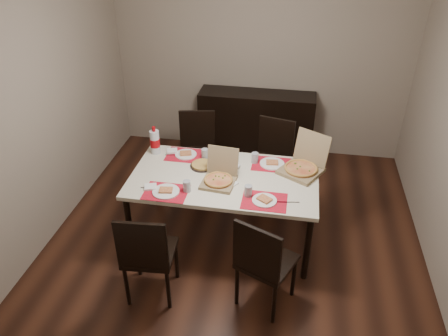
% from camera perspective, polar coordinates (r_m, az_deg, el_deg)
% --- Properties ---
extents(ground, '(3.80, 4.00, 0.02)m').
position_cam_1_polar(ground, '(4.66, 1.45, -9.14)').
color(ground, '#3E1F13').
rests_on(ground, ground).
extents(room_walls, '(3.84, 4.02, 2.62)m').
position_cam_1_polar(room_walls, '(4.15, 2.72, 13.45)').
color(room_walls, gray).
rests_on(room_walls, ground).
extents(sideboard, '(1.50, 0.40, 0.90)m').
position_cam_1_polar(sideboard, '(5.88, 4.19, 5.63)').
color(sideboard, black).
rests_on(sideboard, ground).
extents(dining_table, '(1.80, 1.00, 0.75)m').
position_cam_1_polar(dining_table, '(4.25, -0.00, -1.91)').
color(dining_table, beige).
rests_on(dining_table, ground).
extents(chair_near_left, '(0.45, 0.45, 0.93)m').
position_cam_1_polar(chair_near_left, '(3.77, -9.99, -10.92)').
color(chair_near_left, black).
rests_on(chair_near_left, ground).
extents(chair_near_right, '(0.55, 0.55, 0.93)m').
position_cam_1_polar(chair_near_right, '(3.67, 5.11, -12.02)').
color(chair_near_right, black).
rests_on(chair_near_right, ground).
extents(chair_far_left, '(0.49, 0.49, 0.93)m').
position_cam_1_polar(chair_far_left, '(5.21, -3.51, 2.73)').
color(chair_far_left, black).
rests_on(chair_far_left, ground).
extents(chair_far_right, '(0.51, 0.51, 0.93)m').
position_cam_1_polar(chair_far_right, '(5.06, 6.32, 1.62)').
color(chair_far_right, black).
rests_on(chair_far_right, ground).
extents(setting_near_left, '(0.47, 0.30, 0.11)m').
position_cam_1_polar(setting_near_left, '(4.02, -7.14, -2.83)').
color(setting_near_left, red).
rests_on(setting_near_left, dining_table).
extents(setting_near_right, '(0.51, 0.30, 0.11)m').
position_cam_1_polar(setting_near_right, '(3.90, 4.68, -3.88)').
color(setting_near_right, red).
rests_on(setting_near_right, dining_table).
extents(setting_far_left, '(0.47, 0.30, 0.11)m').
position_cam_1_polar(setting_far_left, '(4.56, -4.57, 1.84)').
color(setting_far_left, red).
rests_on(setting_far_left, dining_table).
extents(setting_far_right, '(0.51, 0.30, 0.11)m').
position_cam_1_polar(setting_far_right, '(4.42, 5.70, 0.77)').
color(setting_far_right, red).
rests_on(setting_far_right, dining_table).
extents(napkin_loose, '(0.16, 0.16, 0.02)m').
position_cam_1_polar(napkin_loose, '(4.10, 0.80, -2.05)').
color(napkin_loose, white).
rests_on(napkin_loose, dining_table).
extents(pizza_box_center, '(0.33, 0.36, 0.30)m').
position_cam_1_polar(pizza_box_center, '(4.11, -0.61, -1.24)').
color(pizza_box_center, olive).
rests_on(pizza_box_center, dining_table).
extents(pizza_box_right, '(0.51, 0.53, 0.36)m').
position_cam_1_polar(pizza_box_right, '(4.33, 10.25, 0.23)').
color(pizza_box_right, olive).
rests_on(pizza_box_right, dining_table).
extents(faina_plate, '(0.25, 0.25, 0.03)m').
position_cam_1_polar(faina_plate, '(4.37, -2.82, 0.37)').
color(faina_plate, black).
rests_on(faina_plate, dining_table).
extents(dip_bowl, '(0.16, 0.16, 0.03)m').
position_cam_1_polar(dip_bowl, '(4.34, 1.28, 0.21)').
color(dip_bowl, white).
rests_on(dip_bowl, dining_table).
extents(soda_bottle, '(0.10, 0.10, 0.30)m').
position_cam_1_polar(soda_bottle, '(4.60, -9.01, 3.37)').
color(soda_bottle, silver).
rests_on(soda_bottle, dining_table).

